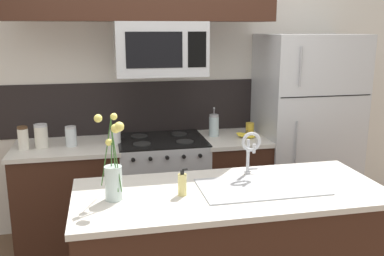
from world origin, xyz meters
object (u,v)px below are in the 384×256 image
Objects in this scene: banana_bunch at (247,135)px; microwave at (160,49)px; french_press at (214,125)px; storage_jar_tall at (23,138)px; storage_jar_squat at (115,137)px; refrigerator at (304,132)px; coffee_tin at (250,129)px; storage_jar_medium at (41,136)px; sink_faucet at (250,147)px; storage_jar_short at (71,136)px; dish_soap_bottle at (182,184)px; stove_range at (162,189)px; flower_vase at (113,175)px.

microwave is at bearing 177.08° from banana_bunch.
french_press reaches higher than banana_bunch.
storage_jar_squat is at bearing 0.73° from storage_jar_tall.
refrigerator is 0.53m from coffee_tin.
microwave is 3.77× the size of storage_jar_medium.
sink_faucet is at bearing -32.40° from storage_jar_tall.
storage_jar_short is 1.02× the size of dish_soap_bottle.
dish_soap_bottle is at bearing -137.68° from refrigerator.
storage_jar_medium is 0.60m from storage_jar_squat.
refrigerator is at bearing 42.32° from dish_soap_bottle.
coffee_tin is at bearing 70.39° from sink_faucet.
sink_faucet is (1.58, -1.00, 0.10)m from storage_jar_tall.
french_press is (1.25, 0.08, 0.02)m from storage_jar_short.
refrigerator is at bearing -3.24° from coffee_tin.
storage_jar_short is 1.25m from french_press.
stove_range is at bearing -173.01° from french_press.
storage_jar_short is at bearing -178.55° from stove_range.
storage_jar_short is 1.28m from flower_vase.
refrigerator is 3.64× the size of flower_vase.
stove_range is 1.26m from storage_jar_tall.
storage_jar_squat is 1.32m from sink_faucet.
refrigerator is at bearing -2.63° from french_press.
banana_bunch is at bearing 44.55° from flower_vase.
storage_jar_short reaches higher than stove_range.
sink_faucet reaches higher than storage_jar_squat.
french_press is 1.62× the size of dish_soap_bottle.
stove_range is 1.14m from storage_jar_medium.
storage_jar_medium is at bearing -177.86° from coffee_tin.
storage_jar_short is (-0.76, 0.00, -0.71)m from microwave.
coffee_tin is at bearing 176.76° from refrigerator.
storage_jar_tall is 0.73m from storage_jar_squat.
storage_jar_short is at bearing 3.18° from storage_jar_tall.
french_press reaches higher than stove_range.
storage_jar_tall is at bearing -171.04° from storage_jar_medium.
storage_jar_short reaches higher than banana_bunch.
microwave is 6.01× the size of storage_jar_squat.
storage_jar_medium reaches higher than storage_jar_tall.
banana_bunch is (1.90, -0.02, -0.07)m from storage_jar_tall.
coffee_tin reaches higher than banana_bunch.
microwave is at bearing 0.96° from storage_jar_tall.
banana_bunch is 0.31m from french_press.
banana_bunch is 0.71× the size of french_press.
flower_vase is at bearing -92.45° from storage_jar_squat.
french_press is (1.49, 0.08, 0.00)m from storage_jar_medium.
coffee_tin is at bearing -1.67° from french_press.
stove_range is at bearing -179.16° from refrigerator.
sink_faucet reaches higher than banana_bunch.
refrigerator is 5.94× the size of sink_faucet.
dish_soap_bottle is at bearing -92.55° from stove_range.
refrigerator is 9.58× the size of storage_jar_tall.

